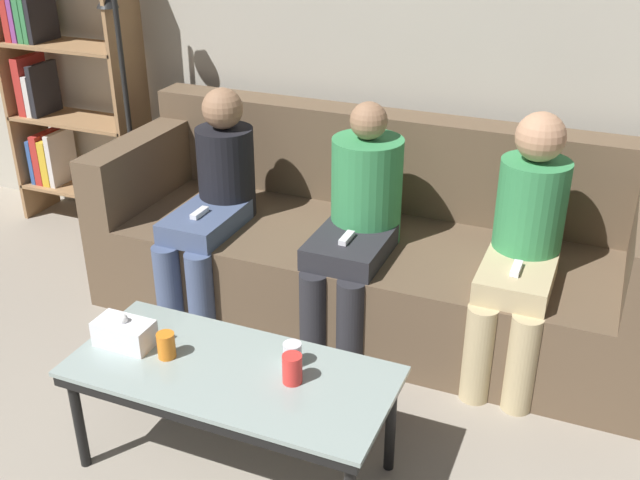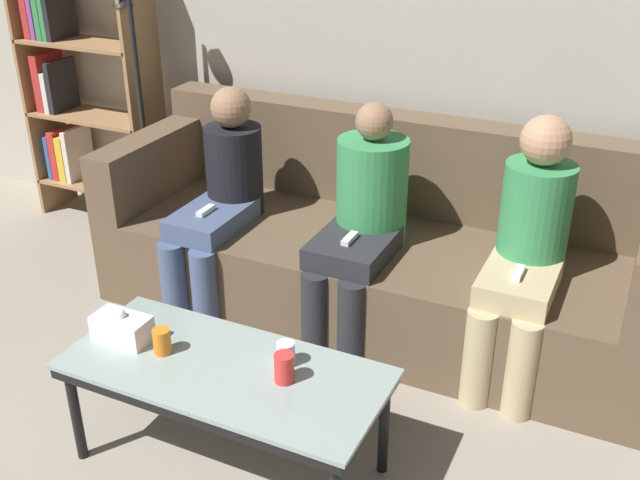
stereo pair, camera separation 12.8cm
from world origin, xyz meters
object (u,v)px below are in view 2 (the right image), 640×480
(cup_near_left, at_px, (284,368))
(standing_lamp, at_px, (140,72))
(seated_person_mid_left, at_px, (363,218))
(couch, at_px, (378,250))
(cup_near_right, at_px, (162,341))
(bookshelf, at_px, (76,82))
(seated_person_left_end, at_px, (221,196))
(cup_far_center, at_px, (286,353))
(coffee_table, at_px, (225,377))
(tissue_box, at_px, (122,328))
(seated_person_mid_right, at_px, (527,247))

(cup_near_left, relative_size, standing_lamp, 0.06)
(cup_near_left, distance_m, seated_person_mid_left, 1.07)
(couch, distance_m, standing_lamp, 1.69)
(cup_near_right, xyz_separation_m, bookshelf, (-1.80, 1.64, 0.38))
(cup_near_right, relative_size, seated_person_left_end, 0.09)
(bookshelf, distance_m, seated_person_mid_left, 2.23)
(cup_far_center, relative_size, standing_lamp, 0.05)
(coffee_table, height_order, seated_person_left_end, seated_person_left_end)
(seated_person_left_end, bearing_deg, coffee_table, -57.67)
(couch, relative_size, tissue_box, 12.35)
(cup_far_center, distance_m, bookshelf, 2.73)
(cup_near_left, height_order, seated_person_left_end, seated_person_left_end)
(coffee_table, relative_size, seated_person_left_end, 1.06)
(tissue_box, height_order, bookshelf, bookshelf)
(cup_far_center, relative_size, tissue_box, 0.41)
(standing_lamp, bearing_deg, cup_far_center, -40.09)
(coffee_table, xyz_separation_m, cup_near_left, (0.23, 0.02, 0.10))
(seated_person_mid_right, bearing_deg, seated_person_mid_left, 179.75)
(coffee_table, relative_size, cup_near_left, 10.79)
(cup_near_left, xyz_separation_m, cup_far_center, (-0.04, 0.09, -0.01))
(seated_person_mid_left, bearing_deg, cup_near_right, -107.26)
(cup_near_left, xyz_separation_m, seated_person_left_end, (-0.90, 1.03, 0.09))
(coffee_table, bearing_deg, cup_far_center, 30.40)
(tissue_box, xyz_separation_m, seated_person_mid_right, (1.28, 1.09, 0.12))
(cup_near_right, bearing_deg, cup_far_center, 16.66)
(couch, distance_m, seated_person_left_end, 0.83)
(cup_near_right, bearing_deg, couch, 75.52)
(couch, distance_m, seated_person_mid_right, 0.84)
(bookshelf, distance_m, standing_lamp, 0.66)
(bookshelf, bearing_deg, seated_person_mid_left, -14.25)
(couch, height_order, cup_near_left, couch)
(cup_near_left, xyz_separation_m, seated_person_mid_right, (0.61, 1.05, 0.12))
(tissue_box, xyz_separation_m, bookshelf, (-1.61, 1.64, 0.38))
(cup_far_center, distance_m, seated_person_mid_left, 0.98)
(couch, xyz_separation_m, cup_far_center, (0.10, -1.19, 0.16))
(coffee_table, bearing_deg, seated_person_mid_left, 85.32)
(cup_near_right, bearing_deg, bookshelf, 137.62)
(bookshelf, relative_size, seated_person_mid_left, 1.60)
(cup_near_right, distance_m, bookshelf, 2.47)
(tissue_box, height_order, seated_person_left_end, seated_person_left_end)
(bookshelf, bearing_deg, seated_person_mid_right, -10.71)
(tissue_box, bearing_deg, seated_person_mid_right, 40.33)
(seated_person_mid_left, distance_m, seated_person_mid_right, 0.75)
(couch, height_order, coffee_table, couch)
(cup_near_left, bearing_deg, tissue_box, -177.05)
(coffee_table, relative_size, standing_lamp, 0.70)
(cup_near_left, bearing_deg, seated_person_mid_right, 60.05)
(cup_near_left, relative_size, cup_near_right, 1.10)
(cup_far_center, xyz_separation_m, tissue_box, (-0.63, -0.13, 0.01))
(cup_near_left, height_order, seated_person_mid_left, seated_person_mid_left)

